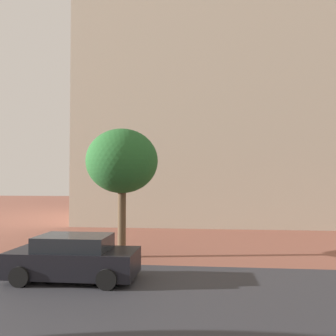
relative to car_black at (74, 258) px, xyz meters
The scene contains 5 objects.
ground_plane 3.36m from the car_black, ahead, with size 120.00×120.00×0.00m, color brown.
street_asphalt_strip 3.81m from the car_black, 29.18° to the right, with size 120.00×8.29×0.00m, color #2D2D33.
landmark_building 23.26m from the car_black, 73.97° to the left, with size 22.24×15.17×36.58m.
car_black is the anchor object (origin of this frame).
tree_curb_far 5.07m from the car_black, 78.54° to the left, with size 3.13×3.13×5.57m.
Camera 1 is at (1.12, -1.87, 3.33)m, focal length 38.22 mm.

